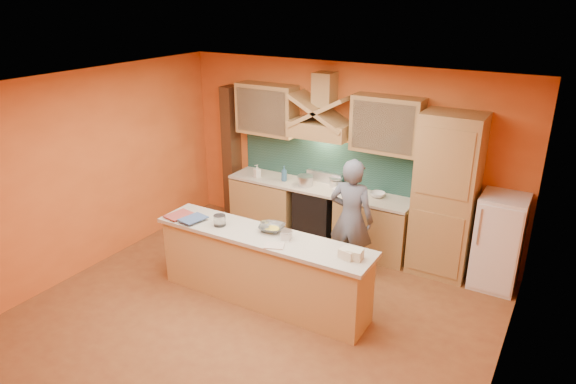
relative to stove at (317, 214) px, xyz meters
The scene contains 36 objects.
floor 2.27m from the stove, 82.23° to the right, with size 5.50×5.00×0.01m, color brown.
ceiling 3.23m from the stove, 82.23° to the right, with size 5.50×5.00×0.01m, color white.
wall_back 1.04m from the stove, 45.00° to the left, with size 5.50×0.02×2.80m, color orange.
wall_front 4.80m from the stove, 86.35° to the right, with size 5.50×0.02×2.80m, color orange.
wall_left 3.43m from the stove, 138.08° to the right, with size 0.02×5.00×2.80m, color orange.
wall_right 3.88m from the stove, 35.80° to the right, with size 0.02×5.00×2.80m, color orange.
base_cabinet_left 0.95m from the stove, behind, with size 1.10×0.60×0.86m, color tan.
base_cabinet_right 0.95m from the stove, ahead, with size 1.10×0.60×0.86m, color tan.
counter_top 0.45m from the stove, behind, with size 3.00×0.62×0.04m, color beige.
stove is the anchor object (origin of this frame).
backsplash 0.85m from the stove, 90.00° to the left, with size 3.00×0.03×0.70m, color #1C3E38.
range_hood 1.37m from the stove, 90.00° to the left, with size 0.92×0.50×0.24m, color tan.
hood_chimney 1.96m from the stove, 90.00° to the left, with size 0.30×0.30×0.50m, color tan.
upper_cabinet_left 1.85m from the stove, behind, with size 1.00×0.35×0.80m, color tan.
upper_cabinet_right 1.85m from the stove, ahead, with size 1.00×0.35×0.80m, color tan.
pantry_column 2.07m from the stove, ahead, with size 0.80×0.60×2.30m, color tan.
fridge 2.71m from the stove, ahead, with size 0.58×0.60×1.30m, color white.
trim_column_left 1.89m from the stove, behind, with size 0.20×0.30×2.30m, color #472816.
island_body 1.91m from the stove, 83.99° to the right, with size 2.80×0.55×0.88m, color tan.
island_top 1.97m from the stove, 83.99° to the right, with size 2.90×0.62×0.05m, color beige.
person 1.22m from the stove, 39.46° to the right, with size 0.62×0.41×1.71m, color slate.
pot_large 0.57m from the stove, 161.72° to the right, with size 0.24×0.24×0.16m, color #BBBAC1.
pot_small 0.58m from the stove, 29.02° to the left, with size 0.19×0.19×0.13m, color silver.
soap_bottle_a 1.21m from the stove, behind, with size 0.09×0.10×0.21m, color silver.
soap_bottle_b 0.83m from the stove, behind, with size 0.10×0.10×0.25m, color #2F5C83.
bowl_back 1.09m from the stove, ahead, with size 0.22×0.22×0.07m, color silver.
dish_rack 0.70m from the stove, 13.75° to the right, with size 0.25×0.20×0.09m, color white.
book_lower 2.36m from the stove, 120.76° to the right, with size 0.25×0.34×0.03m, color #A2413A.
book_upper 2.26m from the stove, 114.31° to the right, with size 0.24×0.33×0.03m, color #3F598B.
jar_large 2.08m from the stove, 101.80° to the right, with size 0.16×0.16×0.14m, color silver.
jar_small 1.90m from the stove, 84.28° to the right, with size 0.11×0.11×0.13m, color white.
kitchen_scale 2.01m from the stove, 74.16° to the right, with size 0.11×0.11×0.09m, color silver.
mixing_bowl 1.85m from the stove, 81.81° to the right, with size 0.32×0.32×0.08m, color silver.
cloth 2.21m from the stove, 76.57° to the right, with size 0.23×0.17×0.02m, color beige.
grocery_bag_a 2.45m from the stove, 52.98° to the right, with size 0.18×0.15×0.12m, color beige.
grocery_bag_b 2.42m from the stove, 54.66° to the right, with size 0.18×0.14×0.11m, color beige.
Camera 1 is at (3.06, -4.47, 3.74)m, focal length 32.00 mm.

